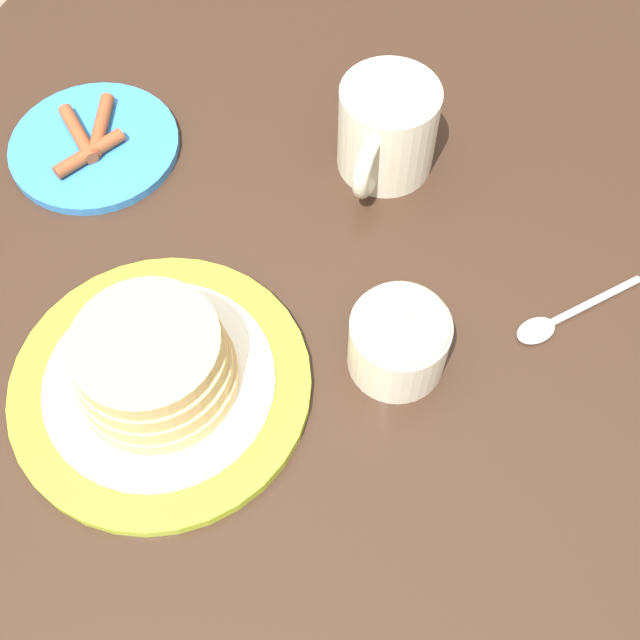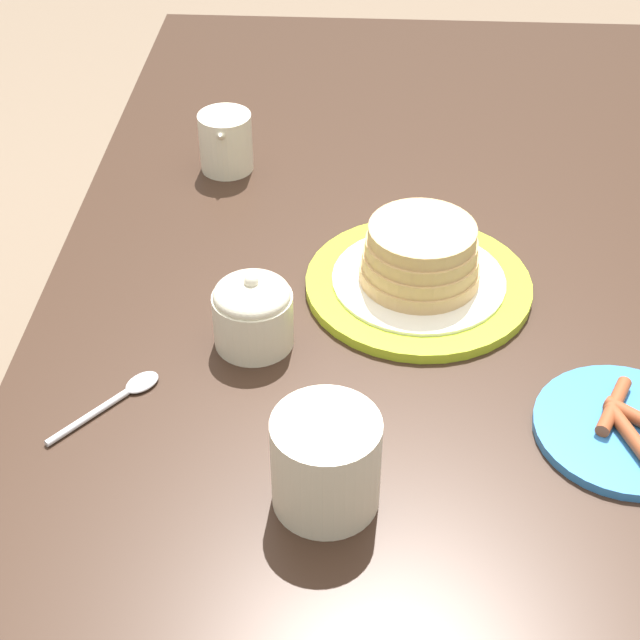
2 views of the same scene
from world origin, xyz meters
name	(u,v)px [view 1 (image 1 of 2)]	position (x,y,z in m)	size (l,w,h in m)	color
ground_plane	(248,580)	(0.00, 0.00, 0.00)	(8.00, 8.00, 0.00)	#7A6651
dining_table	(198,431)	(0.00, 0.00, 0.65)	(1.57, 0.83, 0.77)	#332116
pancake_plate	(156,373)	(0.02, -0.01, 0.80)	(0.26, 0.26, 0.08)	#AAC628
side_plate_bacon	(94,145)	(-0.20, -0.20, 0.78)	(0.17, 0.17, 0.02)	#337AC6
coffee_mug	(386,130)	(-0.29, 0.08, 0.82)	(0.13, 0.10, 0.09)	beige
sugar_bowl	(399,337)	(-0.09, 0.17, 0.81)	(0.08, 0.08, 0.09)	beige
spoon	(559,319)	(-0.18, 0.29, 0.78)	(0.11, 0.10, 0.01)	silver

